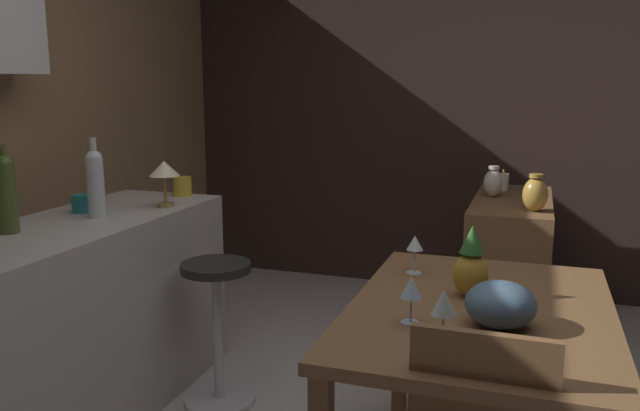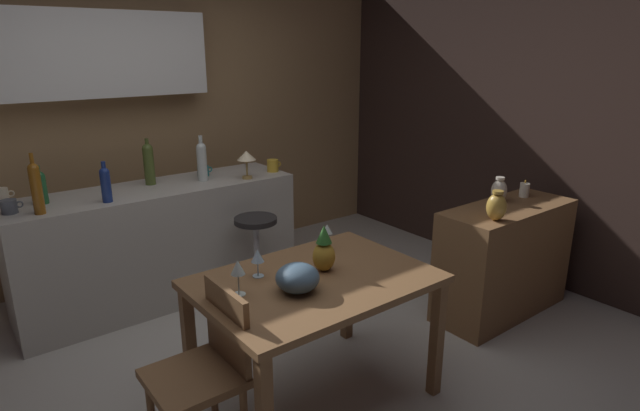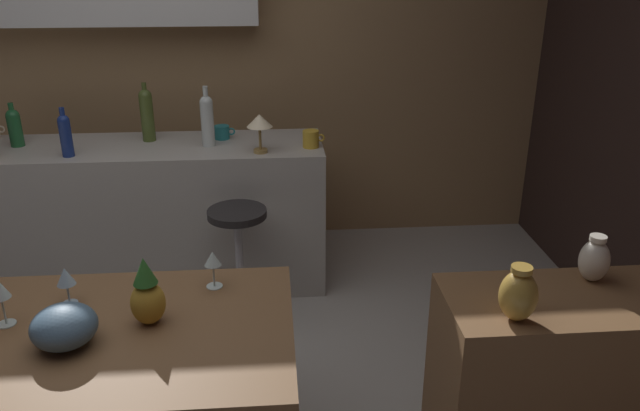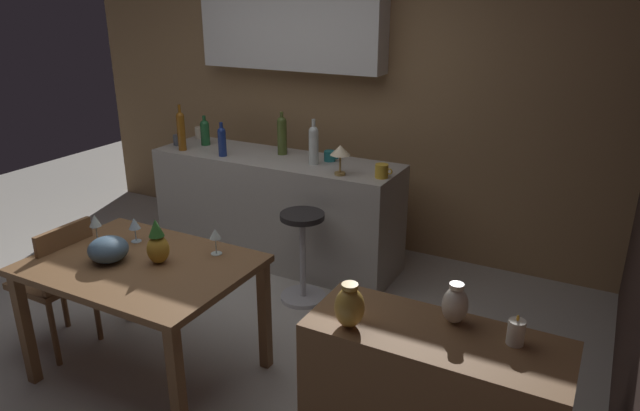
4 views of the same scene
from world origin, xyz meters
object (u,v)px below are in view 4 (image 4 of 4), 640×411
at_px(dining_table, 142,276).
at_px(counter_lamp, 340,152).
at_px(bar_stool, 303,254).
at_px(pillar_candle_tall, 516,332).
at_px(wine_bottle_olive, 282,134).
at_px(cup_teal, 330,156).
at_px(wine_glass_right, 95,222).
at_px(wine_glass_center, 215,235).
at_px(pineapple_centerpiece, 158,244).
at_px(cup_mustard, 382,171).
at_px(cup_cream, 200,133).
at_px(wine_glass_left, 134,224).
at_px(wine_bottle_clear, 314,144).
at_px(wine_bottle_amber, 181,130).
at_px(wine_bottle_green, 205,131).
at_px(vase_brass, 349,307).
at_px(vase_ceramic_ivory, 455,304).
at_px(cup_slate, 179,140).
at_px(wine_bottle_cobalt, 222,140).
at_px(chair_near_window, 59,279).
at_px(fruit_bowl, 108,249).

distance_m(dining_table, counter_lamp, 1.66).
xyz_separation_m(bar_stool, pillar_candle_tall, (1.65, -1.16, 0.51)).
bearing_deg(wine_bottle_olive, cup_teal, 0.41).
bearing_deg(wine_glass_right, wine_glass_center, 16.44).
xyz_separation_m(pineapple_centerpiece, counter_lamp, (0.39, 1.48, 0.22)).
relative_size(cup_mustard, cup_cream, 1.08).
bearing_deg(cup_mustard, wine_glass_left, -125.56).
bearing_deg(wine_bottle_clear, cup_teal, 62.96).
xyz_separation_m(cup_teal, pillar_candle_tall, (1.76, -1.79, -0.07)).
bearing_deg(wine_bottle_amber, wine_bottle_olive, 19.40).
bearing_deg(wine_bottle_green, wine_glass_center, -49.87).
xyz_separation_m(wine_bottle_green, counter_lamp, (1.43, -0.24, 0.05)).
bearing_deg(cup_cream, wine_glass_left, -62.20).
distance_m(wine_bottle_clear, vase_brass, 2.20).
bearing_deg(vase_ceramic_ivory, wine_bottle_green, 147.89).
bearing_deg(dining_table, wine_bottle_green, 117.98).
bearing_deg(pillar_candle_tall, wine_bottle_olive, 140.89).
relative_size(wine_glass_center, wine_bottle_green, 0.60).
xyz_separation_m(bar_stool, pineapple_centerpiece, (-0.26, -1.15, 0.48)).
xyz_separation_m(wine_glass_center, wine_bottle_clear, (-0.13, 1.40, 0.21)).
bearing_deg(vase_brass, vase_ceramic_ivory, 31.91).
xyz_separation_m(wine_bottle_clear, vase_brass, (1.18, -1.85, -0.15)).
bearing_deg(pillar_candle_tall, cup_slate, 152.80).
bearing_deg(pineapple_centerpiece, cup_cream, 123.26).
relative_size(wine_bottle_cobalt, cup_cream, 2.30).
bearing_deg(wine_glass_right, counter_lamp, 58.28).
bearing_deg(vase_ceramic_ivory, pineapple_centerpiece, -178.76).
distance_m(chair_near_window, vase_ceramic_ivory, 2.45).
height_order(chair_near_window, fruit_bowl, fruit_bowl).
xyz_separation_m(chair_near_window, cup_teal, (0.92, 1.88, 0.45)).
bearing_deg(pineapple_centerpiece, cup_mustard, 66.34).
bearing_deg(fruit_bowl, vase_brass, -3.24).
distance_m(chair_near_window, wine_glass_center, 1.10).
bearing_deg(pineapple_centerpiece, wine_bottle_cobalt, 114.53).
bearing_deg(wine_bottle_amber, counter_lamp, -0.22).
relative_size(wine_glass_right, vase_brass, 0.92).
bearing_deg(cup_slate, wine_bottle_amber, -40.38).
height_order(wine_bottle_clear, vase_ceramic_ivory, wine_bottle_clear).
xyz_separation_m(wine_bottle_amber, pillar_candle_tall, (3.01, -1.50, -0.20)).
height_order(wine_bottle_olive, wine_bottle_green, wine_bottle_olive).
bearing_deg(dining_table, vase_ceramic_ivory, 2.72).
distance_m(fruit_bowl, vase_ceramic_ivory, 1.92).
distance_m(pineapple_centerpiece, fruit_bowl, 0.29).
distance_m(wine_bottle_amber, cup_mustard, 1.79).
bearing_deg(chair_near_window, cup_cream, 103.60).
bearing_deg(cup_slate, cup_cream, 90.26).
height_order(fruit_bowl, counter_lamp, counter_lamp).
xyz_separation_m(cup_teal, cup_cream, (-1.40, 0.12, 0.01)).
relative_size(wine_bottle_amber, vase_ceramic_ivory, 2.10).
xyz_separation_m(wine_bottle_cobalt, counter_lamp, (1.07, -0.02, 0.04)).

